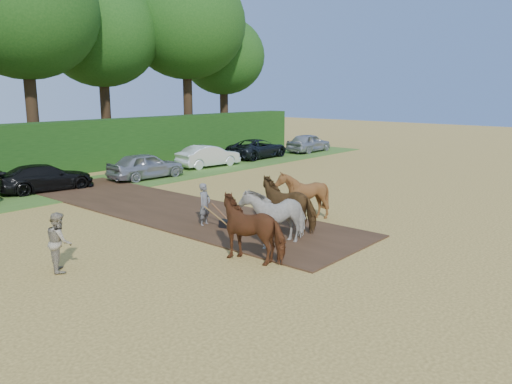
{
  "coord_description": "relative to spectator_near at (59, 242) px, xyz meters",
  "views": [
    {
      "loc": [
        -11.19,
        -8.52,
        4.79
      ],
      "look_at": [
        1.28,
        2.23,
        1.4
      ],
      "focal_mm": 35.0,
      "sensor_mm": 36.0,
      "label": 1
    }
  ],
  "objects": [
    {
      "name": "plough_team",
      "position": [
        6.37,
        -2.48,
        0.12
      ],
      "size": [
        6.2,
        5.09,
        1.85
      ],
      "color": "#5A2916",
      "rests_on": "ground"
    },
    {
      "name": "spectator_near",
      "position": [
        0.0,
        0.0,
        0.0
      ],
      "size": [
        0.87,
        0.96,
        1.61
      ],
      "primitive_type": "imported",
      "rotation": [
        0.0,
        0.0,
        1.16
      ],
      "color": "#B8B291",
      "rests_on": "ground"
    },
    {
      "name": "ground",
      "position": [
        4.95,
        -3.8,
        -0.8
      ],
      "size": [
        120.0,
        120.0,
        0.0
      ],
      "primitive_type": "plane",
      "color": "gold",
      "rests_on": "ground"
    },
    {
      "name": "hedgerow",
      "position": [
        4.95,
        14.7,
        0.7
      ],
      "size": [
        46.0,
        1.6,
        3.0
      ],
      "primitive_type": "cube",
      "color": "#14380F",
      "rests_on": "ground"
    },
    {
      "name": "earth_strip",
      "position": [
        6.45,
        3.2,
        -0.78
      ],
      "size": [
        4.5,
        17.0,
        0.05
      ],
      "primitive_type": "cube",
      "color": "#472D1C",
      "rests_on": "ground"
    },
    {
      "name": "grass_verge",
      "position": [
        4.95,
        10.2,
        -0.79
      ],
      "size": [
        50.0,
        5.0,
        0.03
      ],
      "primitive_type": "cube",
      "color": "#38601E",
      "rests_on": "ground"
    },
    {
      "name": "parked_cars",
      "position": [
        8.1,
        10.31,
        -0.1
      ],
      "size": [
        40.5,
        3.15,
        1.48
      ],
      "color": "silver",
      "rests_on": "ground"
    }
  ]
}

